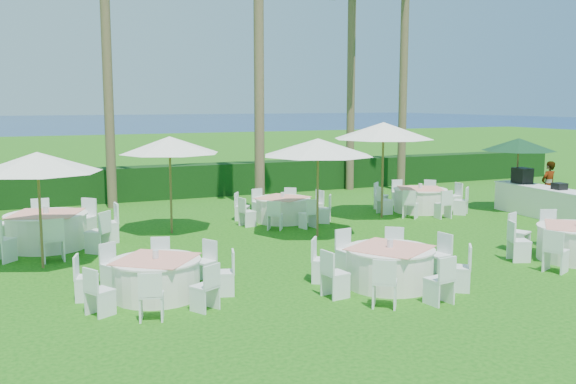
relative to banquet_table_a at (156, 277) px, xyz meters
name	(u,v)px	position (x,y,z in m)	size (l,w,h in m)	color
ground	(354,274)	(4.08, -0.10, -0.38)	(120.00, 120.00, 0.00)	#13510E
hedge	(194,181)	(4.08, 11.90, 0.22)	(34.00, 1.00, 1.20)	black
ocean	(43,123)	(4.08, 101.90, -0.38)	(260.00, 260.00, 0.00)	#081453
banquet_table_a	(156,277)	(0.00, 0.00, 0.00)	(2.82, 2.82, 0.87)	white
banquet_table_b	(390,266)	(4.25, -1.12, 0.02)	(3.02, 3.02, 0.92)	white
banquet_table_d	(47,230)	(-1.54, 5.05, 0.07)	(3.39, 3.39, 1.02)	white
banquet_table_e	(283,209)	(5.07, 5.87, 0.00)	(2.86, 2.86, 0.88)	white
banquet_table_f	(420,199)	(9.82, 5.66, 0.02)	(3.01, 3.01, 0.92)	white
umbrella_a	(37,162)	(-1.76, 3.06, 1.89)	(2.65, 2.65, 2.49)	brown
umbrella_b	(318,147)	(5.05, 3.54, 1.98)	(2.95, 2.95, 2.59)	brown
umbrella_c	(170,145)	(1.65, 5.53, 2.01)	(2.67, 2.67, 2.62)	brown
umbrella_d	(383,131)	(8.11, 5.23, 2.28)	(3.06, 3.06, 2.91)	brown
umbrella_green	(519,145)	(12.77, 4.52, 1.78)	(2.32, 2.32, 2.37)	brown
buffet_table	(547,202)	(12.69, 3.12, 0.12)	(1.03, 4.05, 1.43)	white
staff_person	(548,185)	(13.92, 4.30, 0.42)	(0.58, 0.38, 1.60)	gray
palm_b	(107,59)	(0.87, 10.52, 4.52)	(4.33, 4.31, 8.88)	brown
palm_d	(351,68)	(10.36, 11.20, 4.46)	(4.15, 4.40, 8.77)	brown
palm_e	(404,60)	(12.08, 10.10, 4.75)	(4.36, 4.26, 9.34)	brown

